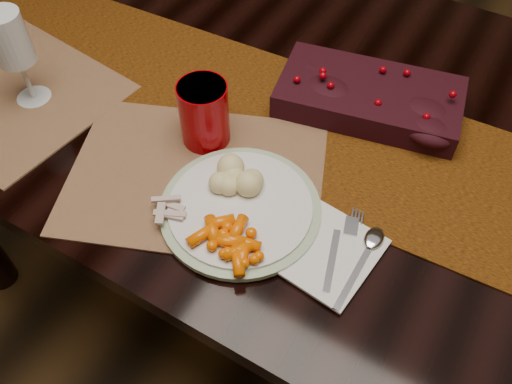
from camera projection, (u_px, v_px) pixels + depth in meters
The scene contains 15 objects.
floor at pixel (300, 292), 1.65m from camera, with size 5.00×5.00×0.00m, color black.
dining_table at pixel (310, 222), 1.35m from camera, with size 1.80×1.00×0.75m, color black.
table_runner at pixel (297, 126), 1.03m from camera, with size 1.67×0.34×0.00m, color black.
centerpiece at pixel (370, 94), 1.03m from camera, with size 0.34×0.18×0.07m, color black, non-canonical shape.
placemat_main at pixel (196, 176), 0.95m from camera, with size 0.44×0.33×0.00m, color #9C653B.
placemat_second at pixel (2, 85), 1.10m from camera, with size 0.46×0.34×0.00m, color #936951.
dinner_plate at pixel (240, 208), 0.90m from camera, with size 0.27×0.27×0.01m, color silver.
baby_carrots at pixel (225, 238), 0.84m from camera, with size 0.10×0.08×0.02m, color #E95B00, non-canonical shape.
mashed_potatoes at pixel (236, 174), 0.90m from camera, with size 0.09×0.07×0.05m, color beige, non-canonical shape.
turkey_shreds at pixel (170, 209), 0.88m from camera, with size 0.08×0.07×0.02m, color tan, non-canonical shape.
napkin at pixel (330, 253), 0.85m from camera, with size 0.14×0.16×0.01m, color silver.
fork at pixel (337, 251), 0.85m from camera, with size 0.02×0.15×0.00m, color #B9B9BB, non-canonical shape.
spoon at pixel (360, 265), 0.83m from camera, with size 0.03×0.15×0.00m, color white, non-canonical shape.
red_cup at pixel (204, 113), 0.96m from camera, with size 0.09×0.09×0.12m, color #920005.
wine_glass at pixel (18, 59), 1.00m from camera, with size 0.07×0.07×0.19m, color silver, non-canonical shape.
Camera 1 is at (0.27, -0.74, 1.49)m, focal length 38.00 mm.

